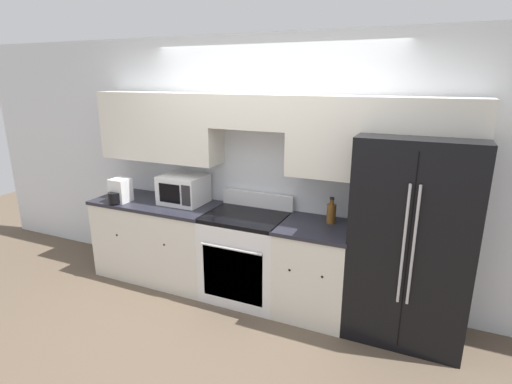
{
  "coord_description": "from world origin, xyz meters",
  "views": [
    {
      "loc": [
        1.51,
        -3.03,
        2.19
      ],
      "look_at": [
        -0.0,
        0.31,
        1.14
      ],
      "focal_mm": 28.0,
      "sensor_mm": 36.0,
      "label": 1
    }
  ],
  "objects_px": {
    "bottle": "(331,213)",
    "oven_range": "(246,256)",
    "refrigerator": "(411,238)",
    "microwave": "(184,189)"
  },
  "relations": [
    {
      "from": "refrigerator",
      "to": "bottle",
      "type": "relative_size",
      "value": 7.09
    },
    {
      "from": "oven_range",
      "to": "microwave",
      "type": "distance_m",
      "value": 0.98
    },
    {
      "from": "microwave",
      "to": "bottle",
      "type": "bearing_deg",
      "value": 1.59
    },
    {
      "from": "oven_range",
      "to": "refrigerator",
      "type": "bearing_deg",
      "value": 2.14
    },
    {
      "from": "microwave",
      "to": "bottle",
      "type": "relative_size",
      "value": 1.85
    },
    {
      "from": "bottle",
      "to": "oven_range",
      "type": "bearing_deg",
      "value": -170.92
    },
    {
      "from": "oven_range",
      "to": "refrigerator",
      "type": "distance_m",
      "value": 1.59
    },
    {
      "from": "refrigerator",
      "to": "oven_range",
      "type": "bearing_deg",
      "value": -177.86
    },
    {
      "from": "oven_range",
      "to": "bottle",
      "type": "bearing_deg",
      "value": 9.08
    },
    {
      "from": "bottle",
      "to": "refrigerator",
      "type": "bearing_deg",
      "value": -5.94
    }
  ]
}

